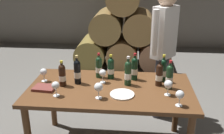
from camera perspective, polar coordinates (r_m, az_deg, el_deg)
name	(u,v)px	position (r m, az deg, el deg)	size (l,w,h in m)	color
barrel_stack	(123,35)	(5.16, 2.44, 7.18)	(1.86, 0.90, 1.69)	olive
dining_table	(110,95)	(2.72, -0.39, -6.28)	(1.70, 0.90, 0.76)	brown
wine_bottle_0	(111,68)	(2.85, -0.26, -0.25)	(0.07, 0.07, 0.28)	black
wine_bottle_1	(159,74)	(2.72, 10.44, -1.63)	(0.07, 0.07, 0.29)	black
wine_bottle_2	(134,68)	(2.82, 5.00, -0.29)	(0.07, 0.07, 0.31)	black
wine_bottle_3	(77,72)	(2.74, -7.69, -1.01)	(0.07, 0.07, 0.32)	black
wine_bottle_4	(62,75)	(2.72, -10.95, -1.73)	(0.07, 0.07, 0.28)	black
wine_bottle_5	(169,77)	(2.67, 12.62, -2.08)	(0.07, 0.07, 0.31)	#19381E
wine_bottle_6	(128,73)	(2.69, 3.56, -1.30)	(0.07, 0.07, 0.32)	#19381E
wine_bottle_7	(99,67)	(2.88, -2.92, 0.04)	(0.07, 0.07, 0.29)	#19381E
wine_bottle_8	(163,70)	(2.83, 11.24, -0.66)	(0.07, 0.07, 0.30)	black
wine_glass_0	(56,86)	(2.52, -12.40, -4.11)	(0.08, 0.08, 0.15)	white
wine_glass_1	(44,72)	(2.87, -14.93, -1.14)	(0.07, 0.07, 0.15)	white
wine_glass_2	(180,95)	(2.37, 14.81, -6.03)	(0.08, 0.08, 0.15)	white
wine_glass_3	(98,88)	(2.43, -3.01, -4.56)	(0.08, 0.08, 0.16)	white
wine_glass_4	(168,85)	(2.54, 12.39, -3.85)	(0.08, 0.08, 0.16)	white
wine_glass_5	(103,73)	(2.75, -2.08, -1.43)	(0.08, 0.08, 0.15)	white
tasting_notebook	(45,88)	(2.73, -14.72, -4.49)	(0.22, 0.16, 0.03)	brown
serving_plate	(122,94)	(2.53, 2.26, -6.08)	(0.24, 0.24, 0.01)	white
sommelier_presenting	(164,43)	(3.29, 11.42, 5.32)	(0.34, 0.40, 1.72)	#383842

